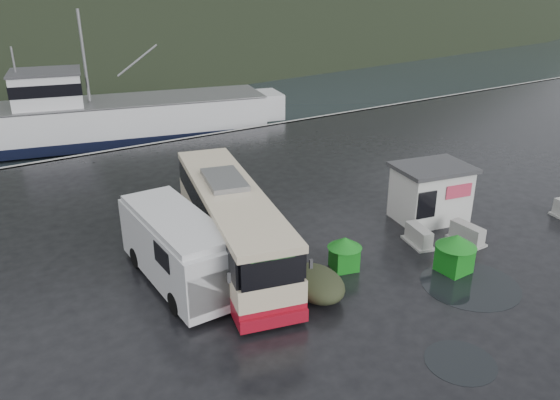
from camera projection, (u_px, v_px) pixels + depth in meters
ground at (339, 268)px, 21.39m from camera, size 160.00×160.00×0.00m
quay_edge at (156, 143)px, 36.95m from camera, size 160.00×0.60×1.50m
coach_bus at (232, 255)px, 22.37m from camera, size 5.31×11.39×3.12m
white_van at (180, 281)px, 20.50m from camera, size 2.31×6.50×2.71m
waste_bin_left at (344, 268)px, 21.36m from camera, size 1.19×1.19×1.35m
waste_bin_right at (453, 271)px, 21.17m from camera, size 1.15×1.15×1.56m
dome_tent at (316, 295)px, 19.57m from camera, size 2.07×2.72×1.00m
ticket_kiosk at (427, 219)px, 25.64m from camera, size 3.81×3.17×2.65m
jersey_barrier_a at (418, 244)px, 23.27m from camera, size 1.16×1.72×0.79m
jersey_barrier_b at (466, 242)px, 23.46m from camera, size 0.82×1.63×0.81m
fishing_trawler at (131, 122)px, 42.14m from camera, size 24.80×10.56×9.69m
puddles at (468, 301)px, 19.20m from camera, size 6.64×5.64×0.01m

